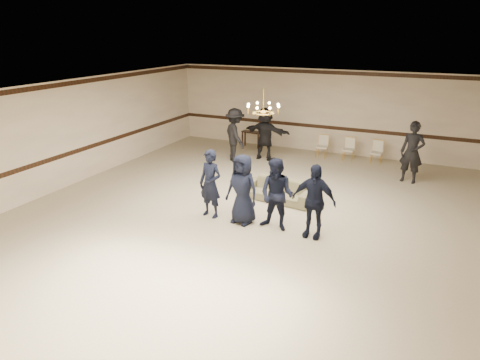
% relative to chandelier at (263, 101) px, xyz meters
% --- Properties ---
extents(room, '(12.01, 14.01, 3.21)m').
position_rel_chandelier_xyz_m(room, '(0.00, -1.00, -1.28)').
color(room, '#BCB291').
rests_on(room, ground).
extents(chair_rail, '(12.00, 0.02, 0.14)m').
position_rel_chandelier_xyz_m(chair_rail, '(0.00, 5.99, -1.88)').
color(chair_rail, black).
rests_on(chair_rail, wall_back).
extents(crown_molding, '(12.00, 0.02, 0.14)m').
position_rel_chandelier_xyz_m(crown_molding, '(0.00, 5.99, 0.21)').
color(crown_molding, black).
rests_on(crown_molding, wall_back).
extents(chandelier, '(0.94, 0.94, 0.89)m').
position_rel_chandelier_xyz_m(chandelier, '(0.00, 0.00, 0.00)').
color(chandelier, gold).
rests_on(chandelier, ceiling).
extents(boy_a, '(0.71, 0.52, 1.78)m').
position_rel_chandelier_xyz_m(boy_a, '(-0.89, -1.32, -1.99)').
color(boy_a, black).
rests_on(boy_a, floor).
extents(boy_b, '(0.95, 0.69, 1.78)m').
position_rel_chandelier_xyz_m(boy_b, '(0.01, -1.32, -1.99)').
color(boy_b, black).
rests_on(boy_b, floor).
extents(boy_c, '(0.92, 0.74, 1.78)m').
position_rel_chandelier_xyz_m(boy_c, '(0.91, -1.32, -1.99)').
color(boy_c, black).
rests_on(boy_c, floor).
extents(boy_d, '(1.06, 0.48, 1.78)m').
position_rel_chandelier_xyz_m(boy_d, '(1.81, -1.32, -1.99)').
color(boy_d, black).
rests_on(boy_d, floor).
extents(settee, '(2.10, 1.01, 0.59)m').
position_rel_chandelier_xyz_m(settee, '(0.32, 0.46, -2.58)').
color(settee, '#6B6A47').
rests_on(settee, floor).
extents(adult_left, '(1.42, 1.39, 1.95)m').
position_rel_chandelier_xyz_m(adult_left, '(-2.44, 3.36, -1.90)').
color(adult_left, black).
rests_on(adult_left, floor).
extents(adult_mid, '(1.87, 0.79, 1.95)m').
position_rel_chandelier_xyz_m(adult_mid, '(-1.54, 4.06, -1.90)').
color(adult_mid, black).
rests_on(adult_mid, floor).
extents(adult_right, '(0.78, 0.58, 1.95)m').
position_rel_chandelier_xyz_m(adult_right, '(3.56, 3.66, -1.90)').
color(adult_right, black).
rests_on(adult_right, floor).
extents(banquet_chair_left, '(0.44, 0.44, 0.84)m').
position_rel_chandelier_xyz_m(banquet_chair_left, '(0.34, 5.20, -2.46)').
color(banquet_chair_left, beige).
rests_on(banquet_chair_left, floor).
extents(banquet_chair_mid, '(0.44, 0.44, 0.84)m').
position_rel_chandelier_xyz_m(banquet_chair_mid, '(1.34, 5.20, -2.46)').
color(banquet_chair_mid, beige).
rests_on(banquet_chair_mid, floor).
extents(banquet_chair_right, '(0.45, 0.45, 0.84)m').
position_rel_chandelier_xyz_m(banquet_chair_right, '(2.34, 5.20, -2.46)').
color(banquet_chair_right, beige).
rests_on(banquet_chair_right, floor).
extents(console_table, '(0.82, 0.41, 0.67)m').
position_rel_chandelier_xyz_m(console_table, '(-2.66, 5.40, -2.54)').
color(console_table, black).
rests_on(console_table, floor).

